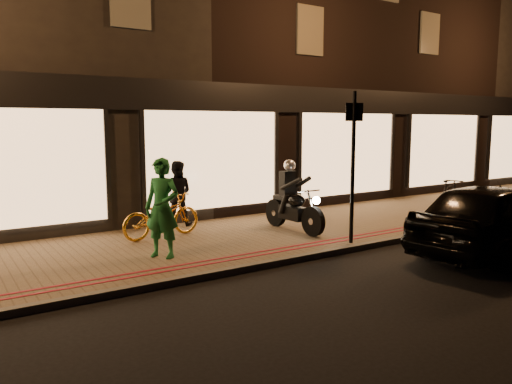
% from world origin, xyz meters
% --- Properties ---
extents(ground, '(90.00, 90.00, 0.00)m').
position_xyz_m(ground, '(0.00, 0.00, 0.00)').
color(ground, black).
rests_on(ground, ground).
extents(sidewalk, '(50.00, 4.00, 0.12)m').
position_xyz_m(sidewalk, '(0.00, 2.00, 0.06)').
color(sidewalk, brown).
rests_on(sidewalk, ground).
extents(kerb_stone, '(50.00, 0.14, 0.12)m').
position_xyz_m(kerb_stone, '(0.00, 0.05, 0.06)').
color(kerb_stone, '#59544C').
rests_on(kerb_stone, ground).
extents(red_kerb_lines, '(50.00, 0.26, 0.01)m').
position_xyz_m(red_kerb_lines, '(0.00, 0.55, 0.12)').
color(red_kerb_lines, maroon).
rests_on(red_kerb_lines, sidewalk).
extents(building_row, '(48.00, 10.11, 8.50)m').
position_xyz_m(building_row, '(-0.00, 8.99, 4.25)').
color(building_row, black).
rests_on(building_row, ground).
extents(motorcycle, '(0.60, 1.94, 1.59)m').
position_xyz_m(motorcycle, '(0.82, 1.82, 0.73)').
color(motorcycle, black).
rests_on(motorcycle, sidewalk).
extents(sign_post, '(0.33, 0.17, 3.00)m').
position_xyz_m(sign_post, '(1.09, 0.25, 1.80)').
color(sign_post, black).
rests_on(sign_post, sidewalk).
extents(bicycle_gold, '(1.84, 0.83, 0.93)m').
position_xyz_m(bicycle_gold, '(-1.90, 2.78, 0.59)').
color(bicycle_gold, gold).
rests_on(bicycle_gold, sidewalk).
extents(bicycle_dark, '(1.66, 0.85, 0.96)m').
position_xyz_m(bicycle_dark, '(5.31, 1.02, 0.60)').
color(bicycle_dark, black).
rests_on(bicycle_dark, sidewalk).
extents(person_green, '(0.74, 0.77, 1.78)m').
position_xyz_m(person_green, '(-2.50, 1.30, 1.01)').
color(person_green, '#1C6B32').
rests_on(person_green, sidewalk).
extents(person_dark, '(0.93, 0.89, 1.52)m').
position_xyz_m(person_dark, '(-1.08, 3.80, 0.88)').
color(person_dark, black).
rests_on(person_dark, sidewalk).
extents(parked_car, '(4.32, 2.14, 1.42)m').
position_xyz_m(parked_car, '(3.07, -1.56, 0.71)').
color(parked_car, black).
rests_on(parked_car, ground).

